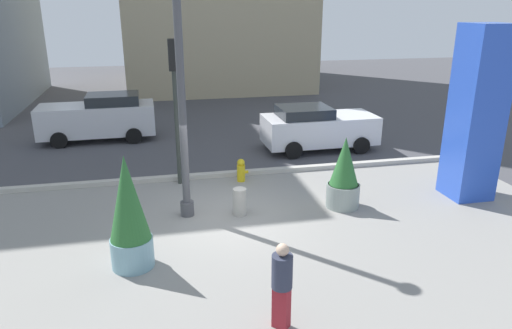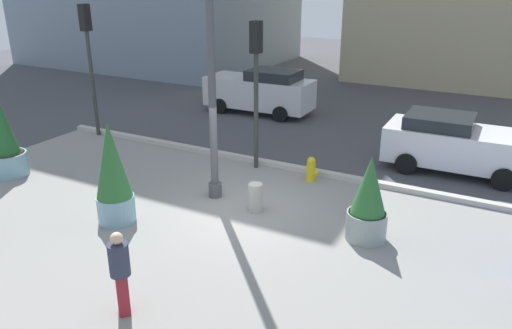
% 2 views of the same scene
% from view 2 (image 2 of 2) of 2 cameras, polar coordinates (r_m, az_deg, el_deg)
% --- Properties ---
extents(ground_plane, '(60.00, 60.00, 0.00)m').
position_cam_2_polar(ground_plane, '(16.26, 5.39, 0.39)').
color(ground_plane, '#47474C').
extents(plaza_pavement, '(18.00, 10.00, 0.02)m').
position_cam_2_polar(plaza_pavement, '(11.47, -6.58, -9.02)').
color(plaza_pavement, gray).
rests_on(plaza_pavement, ground_plane).
extents(curb_strip, '(18.00, 0.24, 0.16)m').
position_cam_2_polar(curb_strip, '(15.48, 4.12, -0.35)').
color(curb_strip, '#B7B2A8').
rests_on(curb_strip, ground_plane).
extents(lamp_post, '(0.44, 0.44, 7.28)m').
position_cam_2_polar(lamp_post, '(12.66, -5.10, 11.13)').
color(lamp_post, '#4C4C51').
rests_on(lamp_post, ground_plane).
extents(potted_plant_mid_plaza, '(1.10, 1.10, 2.48)m').
position_cam_2_polar(potted_plant_mid_plaza, '(16.47, -26.64, 2.31)').
color(potted_plant_mid_plaza, '#7AA8B7').
rests_on(potted_plant_mid_plaza, ground_plane).
extents(potted_plant_near_left, '(0.90, 0.90, 2.52)m').
position_cam_2_polar(potted_plant_near_left, '(12.35, -15.95, -1.15)').
color(potted_plant_near_left, '#7AA8B7').
rests_on(potted_plant_near_left, ground_plane).
extents(potted_plant_curbside, '(0.92, 0.92, 2.01)m').
position_cam_2_polar(potted_plant_curbside, '(11.47, 12.61, -4.18)').
color(potted_plant_curbside, gray).
rests_on(potted_plant_curbside, ground_plane).
extents(fire_hydrant, '(0.36, 0.26, 0.75)m').
position_cam_2_polar(fire_hydrant, '(14.61, 6.27, -0.55)').
color(fire_hydrant, gold).
rests_on(fire_hydrant, ground_plane).
extents(concrete_bollard, '(0.36, 0.36, 0.75)m').
position_cam_2_polar(concrete_bollard, '(12.73, -0.06, -3.78)').
color(concrete_bollard, '#B2ADA3').
rests_on(concrete_bollard, ground_plane).
extents(traffic_light_far_side, '(0.28, 0.42, 4.68)m').
position_cam_2_polar(traffic_light_far_side, '(19.03, -18.45, 12.31)').
color(traffic_light_far_side, '#333833').
rests_on(traffic_light_far_side, ground_plane).
extents(traffic_light_corner, '(0.28, 0.42, 4.43)m').
position_cam_2_polar(traffic_light_corner, '(14.84, 0.02, 10.45)').
color(traffic_light_corner, '#333833').
rests_on(traffic_light_corner, ground_plane).
extents(car_curb_east, '(4.61, 2.03, 1.90)m').
position_cam_2_polar(car_curb_east, '(21.61, 0.53, 8.35)').
color(car_curb_east, silver).
rests_on(car_curb_east, ground_plane).
extents(car_intersection, '(4.32, 2.15, 1.70)m').
position_cam_2_polar(car_intersection, '(16.32, 21.81, 2.21)').
color(car_intersection, silver).
rests_on(car_intersection, ground_plane).
extents(pedestrian_on_sidewalk, '(0.51, 0.51, 1.63)m').
position_cam_2_polar(pedestrian_on_sidewalk, '(9.18, -15.16, -11.45)').
color(pedestrian_on_sidewalk, maroon).
rests_on(pedestrian_on_sidewalk, ground_plane).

